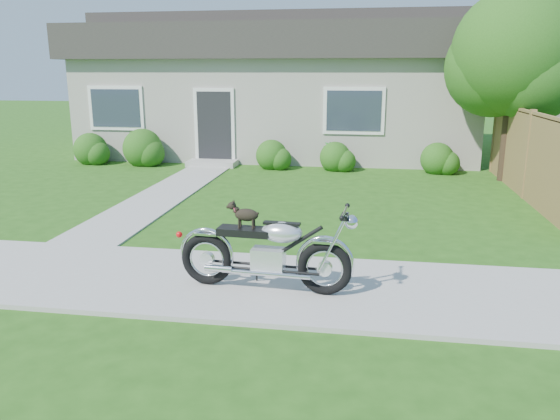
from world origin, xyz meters
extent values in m
plane|color=#235114|center=(0.00, 0.00, 0.00)|extent=(80.00, 80.00, 0.00)
cube|color=#9E9B93|center=(0.00, 0.00, 0.02)|extent=(24.00, 2.20, 0.04)
cube|color=#9E9B93|center=(-1.50, 5.00, 0.01)|extent=(1.20, 8.00, 0.03)
cube|color=#ABA59A|center=(0.00, 12.00, 1.50)|extent=(12.00, 6.00, 3.00)
cube|color=#2D2B28|center=(0.00, 12.00, 3.50)|extent=(12.60, 6.60, 1.00)
cube|color=#2D2B28|center=(0.00, 12.00, 4.20)|extent=(12.60, 2.00, 0.60)
cube|color=black|center=(-1.50, 8.97, 1.05)|extent=(1.00, 0.06, 2.10)
cube|color=#9E9B93|center=(-1.50, 8.62, 0.08)|extent=(1.40, 0.70, 0.16)
cube|color=#2D3847|center=(-4.50, 8.97, 1.60)|extent=(1.70, 0.05, 1.30)
cube|color=#2D3847|center=(2.50, 8.97, 1.60)|extent=(1.70, 0.05, 1.30)
cube|color=#9B7345|center=(6.30, 5.75, 0.90)|extent=(0.08, 6.50, 1.80)
cube|color=#9B7345|center=(6.30, 9.00, 0.95)|extent=(0.12, 0.12, 1.90)
cube|color=#9B7345|center=(6.30, 5.75, 0.95)|extent=(0.12, 0.12, 1.90)
cube|color=#9B7345|center=(6.30, 5.75, 1.82)|extent=(0.08, 6.50, 0.08)
cylinder|color=#3D2B1C|center=(6.30, 7.71, 1.25)|extent=(0.28, 0.28, 2.50)
sphere|color=#265416|center=(6.30, 7.71, 3.10)|extent=(3.00, 3.00, 3.00)
sphere|color=#265416|center=(6.70, 7.41, 2.60)|extent=(2.20, 2.20, 2.20)
sphere|color=#265416|center=(-3.54, 8.50, 0.49)|extent=(1.14, 1.14, 1.14)
sphere|color=#265416|center=(4.77, 8.50, 0.38)|extent=(0.89, 0.89, 0.89)
sphere|color=#265416|center=(2.05, 8.50, 0.36)|extent=(0.85, 0.85, 0.85)
sphere|color=#265416|center=(-5.17, 8.50, 0.42)|extent=(0.98, 0.98, 0.98)
sphere|color=#265416|center=(0.26, 8.50, 0.37)|extent=(0.88, 0.88, 0.88)
imported|color=#155219|center=(-3.21, 8.55, 0.34)|extent=(0.60, 0.67, 0.68)
imported|color=#1F7224|center=(1.91, 8.55, 0.38)|extent=(0.49, 0.49, 0.77)
torus|color=black|center=(2.45, -0.27, 0.38)|extent=(0.68, 0.15, 0.67)
torus|color=black|center=(0.96, -0.17, 0.38)|extent=(0.68, 0.15, 0.67)
cube|color=silver|center=(1.75, -0.22, 0.42)|extent=(0.41, 0.27, 0.30)
ellipsoid|color=silver|center=(1.92, -0.23, 0.79)|extent=(0.53, 0.32, 0.26)
cube|color=black|center=(1.45, -0.20, 0.78)|extent=(0.67, 0.30, 0.09)
cube|color=silver|center=(2.45, -0.27, 0.72)|extent=(0.31, 0.16, 0.03)
cube|color=silver|center=(0.96, -0.17, 0.72)|extent=(0.31, 0.16, 0.03)
cylinder|color=silver|center=(2.67, -0.28, 1.09)|extent=(0.07, 0.60, 0.03)
sphere|color=silver|center=(2.75, -0.29, 0.98)|extent=(0.18, 0.18, 0.17)
cylinder|color=silver|center=(1.75, -0.35, 0.29)|extent=(1.10, 0.13, 0.06)
ellipsoid|color=black|center=(1.48, -0.20, 0.99)|extent=(0.30, 0.16, 0.16)
sphere|color=black|center=(1.30, -0.19, 1.09)|extent=(0.10, 0.10, 0.10)
cylinder|color=black|center=(1.40, -0.16, 0.88)|extent=(0.03, 0.03, 0.12)
cylinder|color=black|center=(1.40, -0.23, 0.88)|extent=(0.03, 0.03, 0.12)
cylinder|color=black|center=(1.57, -0.18, 0.88)|extent=(0.03, 0.03, 0.12)
cylinder|color=black|center=(1.57, -0.24, 0.88)|extent=(0.03, 0.03, 0.12)
torus|color=#CF3755|center=(1.35, -0.20, 1.05)|extent=(0.05, 0.08, 0.08)
camera|label=1|loc=(2.90, -6.46, 2.69)|focal=35.00mm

